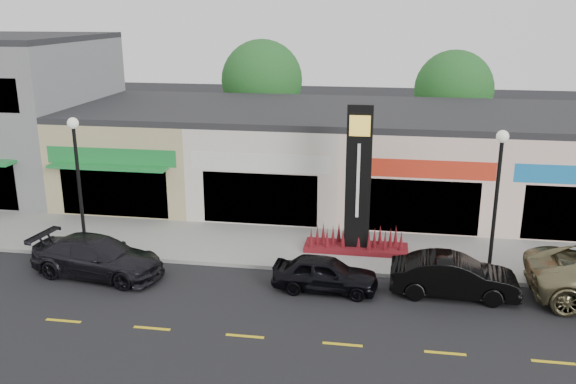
{
  "coord_description": "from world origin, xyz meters",
  "views": [
    {
      "loc": [
        3.97,
        -19.2,
        9.66
      ],
      "look_at": [
        0.21,
        4.0,
        2.56
      ],
      "focal_mm": 38.0,
      "sensor_mm": 36.0,
      "label": 1
    }
  ],
  "objects_px": {
    "lamp_west_near": "(78,171)",
    "pylon_sign": "(358,201)",
    "lamp_east_near": "(497,190)",
    "car_black_sedan": "(325,274)",
    "car_black_conv": "(454,276)",
    "car_dark_sedan": "(98,257)"
  },
  "relations": [
    {
      "from": "car_dark_sedan",
      "to": "car_black_sedan",
      "type": "relative_size",
      "value": 1.36
    },
    {
      "from": "lamp_west_near",
      "to": "car_dark_sedan",
      "type": "height_order",
      "value": "lamp_west_near"
    },
    {
      "from": "lamp_west_near",
      "to": "pylon_sign",
      "type": "relative_size",
      "value": 0.91
    },
    {
      "from": "pylon_sign",
      "to": "car_black_conv",
      "type": "relative_size",
      "value": 1.37
    },
    {
      "from": "car_black_sedan",
      "to": "car_black_conv",
      "type": "xyz_separation_m",
      "value": [
        4.47,
        0.3,
        0.08
      ]
    },
    {
      "from": "lamp_east_near",
      "to": "car_black_sedan",
      "type": "distance_m",
      "value": 6.82
    },
    {
      "from": "lamp_west_near",
      "to": "car_black_sedan",
      "type": "bearing_deg",
      "value": -10.66
    },
    {
      "from": "car_black_sedan",
      "to": "lamp_east_near",
      "type": "bearing_deg",
      "value": -69.47
    },
    {
      "from": "car_black_sedan",
      "to": "car_black_conv",
      "type": "relative_size",
      "value": 0.86
    },
    {
      "from": "lamp_west_near",
      "to": "lamp_east_near",
      "type": "height_order",
      "value": "same"
    },
    {
      "from": "lamp_east_near",
      "to": "pylon_sign",
      "type": "height_order",
      "value": "pylon_sign"
    },
    {
      "from": "pylon_sign",
      "to": "car_black_sedan",
      "type": "xyz_separation_m",
      "value": [
        -0.9,
        -3.6,
        -1.64
      ]
    },
    {
      "from": "car_dark_sedan",
      "to": "car_black_conv",
      "type": "bearing_deg",
      "value": -80.08
    },
    {
      "from": "lamp_west_near",
      "to": "car_black_conv",
      "type": "bearing_deg",
      "value": -6.26
    },
    {
      "from": "lamp_west_near",
      "to": "car_dark_sedan",
      "type": "xyz_separation_m",
      "value": [
        1.54,
        -1.99,
        -2.74
      ]
    },
    {
      "from": "lamp_west_near",
      "to": "pylon_sign",
      "type": "distance_m",
      "value": 11.19
    },
    {
      "from": "lamp_west_near",
      "to": "car_black_conv",
      "type": "xyz_separation_m",
      "value": [
        14.56,
        -1.6,
        -2.76
      ]
    },
    {
      "from": "pylon_sign",
      "to": "car_dark_sedan",
      "type": "bearing_deg",
      "value": -158.68
    },
    {
      "from": "lamp_east_near",
      "to": "car_black_sedan",
      "type": "relative_size",
      "value": 1.46
    },
    {
      "from": "pylon_sign",
      "to": "car_black_conv",
      "type": "distance_m",
      "value": 5.09
    },
    {
      "from": "lamp_east_near",
      "to": "car_dark_sedan",
      "type": "bearing_deg",
      "value": -172.15
    },
    {
      "from": "lamp_east_near",
      "to": "car_dark_sedan",
      "type": "height_order",
      "value": "lamp_east_near"
    }
  ]
}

